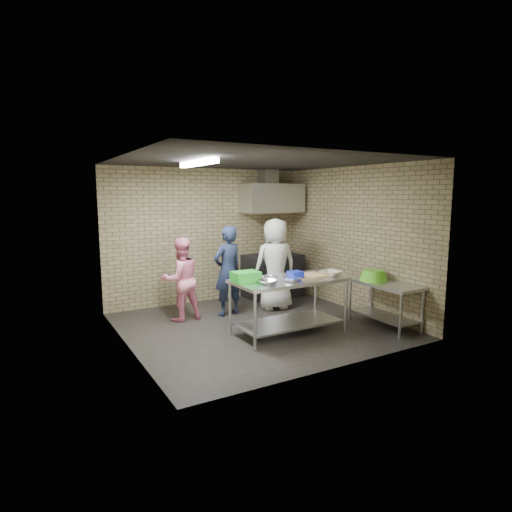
# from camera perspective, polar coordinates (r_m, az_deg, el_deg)

# --- Properties ---
(floor) EXTENTS (4.20, 4.20, 0.00)m
(floor) POSITION_cam_1_polar(r_m,az_deg,el_deg) (7.16, 0.11, -9.41)
(floor) COLOR black
(floor) RESTS_ON ground
(ceiling) EXTENTS (4.20, 4.20, 0.00)m
(ceiling) POSITION_cam_1_polar(r_m,az_deg,el_deg) (6.84, 0.11, 12.68)
(ceiling) COLOR black
(ceiling) RESTS_ON ground
(back_wall) EXTENTS (4.20, 0.06, 2.70)m
(back_wall) POSITION_cam_1_polar(r_m,az_deg,el_deg) (8.65, -6.55, 2.76)
(back_wall) COLOR #97865E
(back_wall) RESTS_ON ground
(front_wall) EXTENTS (4.20, 0.06, 2.70)m
(front_wall) POSITION_cam_1_polar(r_m,az_deg,el_deg) (5.25, 11.12, -0.94)
(front_wall) COLOR #97865E
(front_wall) RESTS_ON ground
(left_wall) EXTENTS (0.06, 4.00, 2.70)m
(left_wall) POSITION_cam_1_polar(r_m,az_deg,el_deg) (6.10, -17.21, 0.12)
(left_wall) COLOR #97865E
(left_wall) RESTS_ON ground
(right_wall) EXTENTS (0.06, 4.00, 2.70)m
(right_wall) POSITION_cam_1_polar(r_m,az_deg,el_deg) (8.12, 13.05, 2.24)
(right_wall) COLOR #97865E
(right_wall) RESTS_ON ground
(prep_table) EXTENTS (1.77, 0.88, 0.88)m
(prep_table) POSITION_cam_1_polar(r_m,az_deg,el_deg) (6.69, 4.43, -6.78)
(prep_table) COLOR silver
(prep_table) RESTS_ON floor
(side_counter) EXTENTS (0.60, 1.20, 0.75)m
(side_counter) POSITION_cam_1_polar(r_m,az_deg,el_deg) (7.32, 16.96, -6.33)
(side_counter) COLOR silver
(side_counter) RESTS_ON floor
(stove) EXTENTS (1.20, 0.70, 0.90)m
(stove) POSITION_cam_1_polar(r_m,az_deg,el_deg) (9.10, 2.26, -2.64)
(stove) COLOR black
(stove) RESTS_ON floor
(range_hood) EXTENTS (1.30, 0.60, 0.60)m
(range_hood) POSITION_cam_1_polar(r_m,az_deg,el_deg) (8.97, 2.15, 7.81)
(range_hood) COLOR silver
(range_hood) RESTS_ON back_wall
(hood_duct) EXTENTS (0.35, 0.30, 0.30)m
(hood_duct) POSITION_cam_1_polar(r_m,az_deg,el_deg) (9.11, 1.65, 10.65)
(hood_duct) COLOR #A5A8AD
(hood_duct) RESTS_ON back_wall
(wall_shelf) EXTENTS (0.80, 0.20, 0.04)m
(wall_shelf) POSITION_cam_1_polar(r_m,az_deg,el_deg) (9.30, 3.09, 6.71)
(wall_shelf) COLOR #3F2B19
(wall_shelf) RESTS_ON back_wall
(fluorescent_fixture) EXTENTS (0.10, 1.25, 0.08)m
(fluorescent_fixture) POSITION_cam_1_polar(r_m,az_deg,el_deg) (6.39, -7.85, 12.37)
(fluorescent_fixture) COLOR white
(fluorescent_fixture) RESTS_ON ceiling
(green_crate) EXTENTS (0.39, 0.29, 0.16)m
(green_crate) POSITION_cam_1_polar(r_m,az_deg,el_deg) (6.31, -1.40, -2.82)
(green_crate) COLOR green
(green_crate) RESTS_ON prep_table
(blue_tub) EXTENTS (0.20, 0.20, 0.13)m
(blue_tub) POSITION_cam_1_polar(r_m,az_deg,el_deg) (6.52, 5.34, -2.62)
(blue_tub) COLOR #1829B7
(blue_tub) RESTS_ON prep_table
(cutting_board) EXTENTS (0.54, 0.41, 0.03)m
(cutting_board) POSITION_cam_1_polar(r_m,az_deg,el_deg) (6.77, 7.02, -2.67)
(cutting_board) COLOR tan
(cutting_board) RESTS_ON prep_table
(mixing_bowl_a) EXTENTS (0.34, 0.34, 0.07)m
(mixing_bowl_a) POSITION_cam_1_polar(r_m,az_deg,el_deg) (6.15, 1.68, -3.55)
(mixing_bowl_a) COLOR #BABDC1
(mixing_bowl_a) RESTS_ON prep_table
(mixing_bowl_b) EXTENTS (0.26, 0.26, 0.07)m
(mixing_bowl_b) POSITION_cam_1_polar(r_m,az_deg,el_deg) (6.46, 2.02, -2.98)
(mixing_bowl_b) COLOR silver
(mixing_bowl_b) RESTS_ON prep_table
(mixing_bowl_c) EXTENTS (0.32, 0.32, 0.06)m
(mixing_bowl_c) POSITION_cam_1_polar(r_m,az_deg,el_deg) (6.35, 4.85, -3.22)
(mixing_bowl_c) COLOR silver
(mixing_bowl_c) RESTS_ON prep_table
(ceramic_bowl) EXTENTS (0.42, 0.42, 0.08)m
(ceramic_bowl) POSITION_cam_1_polar(r_m,az_deg,el_deg) (6.88, 10.00, -2.33)
(ceramic_bowl) COLOR #C0B799
(ceramic_bowl) RESTS_ON prep_table
(green_basin) EXTENTS (0.46, 0.46, 0.17)m
(green_basin) POSITION_cam_1_polar(r_m,az_deg,el_deg) (7.37, 15.59, -2.50)
(green_basin) COLOR #59C626
(green_basin) RESTS_ON side_counter
(bottle_green) EXTENTS (0.06, 0.06, 0.15)m
(bottle_green) POSITION_cam_1_polar(r_m,az_deg,el_deg) (9.38, 3.87, 7.30)
(bottle_green) COLOR green
(bottle_green) RESTS_ON wall_shelf
(man_navy) EXTENTS (0.66, 0.50, 1.63)m
(man_navy) POSITION_cam_1_polar(r_m,az_deg,el_deg) (7.63, -3.84, -2.01)
(man_navy) COLOR black
(man_navy) RESTS_ON floor
(woman_pink) EXTENTS (0.74, 0.60, 1.45)m
(woman_pink) POSITION_cam_1_polar(r_m,az_deg,el_deg) (7.43, -10.11, -3.12)
(woman_pink) COLOR pink
(woman_pink) RESTS_ON floor
(woman_white) EXTENTS (0.92, 0.67, 1.74)m
(woman_white) POSITION_cam_1_polar(r_m,az_deg,el_deg) (8.03, 2.61, -1.10)
(woman_white) COLOR white
(woman_white) RESTS_ON floor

